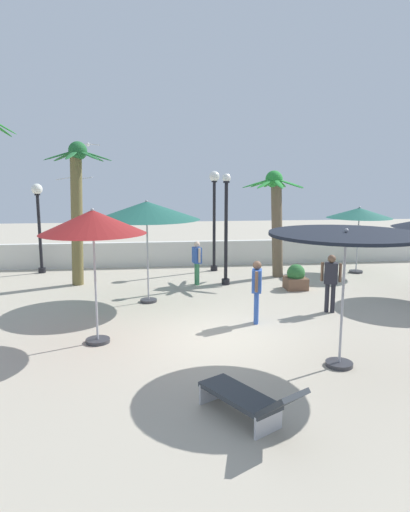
{
  "coord_description": "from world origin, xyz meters",
  "views": [
    {
      "loc": [
        -1.59,
        -10.13,
        3.73
      ],
      "look_at": [
        0.0,
        3.1,
        1.4
      ],
      "focal_mm": 31.92,
      "sensor_mm": 36.0,
      "label": 1
    }
  ],
  "objects_px": {
    "patio_umbrella_0": "(359,213)",
    "guest_2": "(257,286)",
    "patio_umbrella_5": "(147,211)",
    "lamp_post_1": "(214,206)",
    "lamp_post_2": "(38,214)",
    "seagull_1": "(88,145)",
    "lounge_chair_0": "(250,399)",
    "lamp_post_0": "(226,227)",
    "planter": "(296,278)",
    "palm_tree_2": "(77,198)",
    "guest_0": "(331,278)",
    "palm_tree_0": "(276,210)",
    "patio_umbrella_4": "(346,241)",
    "seagull_0": "(74,179)",
    "patio_umbrella_2": "(93,223)",
    "guest_3": "(197,259)"
  },
  "relations": [
    {
      "from": "seagull_0",
      "to": "lounge_chair_0",
      "type": "bearing_deg",
      "value": -69.43
    },
    {
      "from": "patio_umbrella_4",
      "to": "seagull_1",
      "type": "xyz_separation_m",
      "value": [
        -6.13,
        11.1,
        2.48
      ]
    },
    {
      "from": "patio_umbrella_5",
      "to": "guest_0",
      "type": "relative_size",
      "value": 1.93
    },
    {
      "from": "patio_umbrella_5",
      "to": "lamp_post_1",
      "type": "distance_m",
      "value": 5.08
    },
    {
      "from": "lamp_post_1",
      "to": "seagull_0",
      "type": "height_order",
      "value": "lamp_post_1"
    },
    {
      "from": "patio_umbrella_4",
      "to": "seagull_0",
      "type": "height_order",
      "value": "seagull_0"
    },
    {
      "from": "guest_0",
      "to": "guest_3",
      "type": "distance_m",
      "value": 4.99
    },
    {
      "from": "lamp_post_1",
      "to": "lamp_post_2",
      "type": "height_order",
      "value": "lamp_post_1"
    },
    {
      "from": "lamp_post_1",
      "to": "lounge_chair_0",
      "type": "relative_size",
      "value": 2.08
    },
    {
      "from": "patio_umbrella_2",
      "to": "guest_3",
      "type": "distance_m",
      "value": 6.3
    },
    {
      "from": "lounge_chair_0",
      "to": "guest_3",
      "type": "relative_size",
      "value": 1.24
    },
    {
      "from": "patio_umbrella_0",
      "to": "planter",
      "type": "bearing_deg",
      "value": -144.41
    },
    {
      "from": "lamp_post_0",
      "to": "seagull_0",
      "type": "bearing_deg",
      "value": 157.08
    },
    {
      "from": "patio_umbrella_0",
      "to": "guest_0",
      "type": "bearing_deg",
      "value": -121.89
    },
    {
      "from": "patio_umbrella_0",
      "to": "patio_umbrella_2",
      "type": "relative_size",
      "value": 0.85
    },
    {
      "from": "palm_tree_0",
      "to": "palm_tree_2",
      "type": "height_order",
      "value": "palm_tree_2"
    },
    {
      "from": "patio_umbrella_0",
      "to": "patio_umbrella_2",
      "type": "distance_m",
      "value": 11.36
    },
    {
      "from": "palm_tree_0",
      "to": "lamp_post_0",
      "type": "distance_m",
      "value": 2.34
    },
    {
      "from": "palm_tree_2",
      "to": "seagull_1",
      "type": "relative_size",
      "value": 5.19
    },
    {
      "from": "patio_umbrella_4",
      "to": "seagull_1",
      "type": "relative_size",
      "value": 3.11
    },
    {
      "from": "patio_umbrella_4",
      "to": "lamp_post_0",
      "type": "relative_size",
      "value": 0.77
    },
    {
      "from": "patio_umbrella_4",
      "to": "seagull_1",
      "type": "height_order",
      "value": "seagull_1"
    },
    {
      "from": "lamp_post_0",
      "to": "guest_2",
      "type": "relative_size",
      "value": 2.35
    },
    {
      "from": "seagull_1",
      "to": "planter",
      "type": "xyz_separation_m",
      "value": [
        7.24,
        -4.88,
        -4.62
      ]
    },
    {
      "from": "planter",
      "to": "guest_0",
      "type": "bearing_deg",
      "value": -87.8
    },
    {
      "from": "patio_umbrella_4",
      "to": "guest_0",
      "type": "height_order",
      "value": "patio_umbrella_4"
    },
    {
      "from": "guest_0",
      "to": "seagull_1",
      "type": "distance_m",
      "value": 11.29
    },
    {
      "from": "seagull_1",
      "to": "planter",
      "type": "relative_size",
      "value": 1.11
    },
    {
      "from": "guest_0",
      "to": "seagull_0",
      "type": "bearing_deg",
      "value": 142.6
    },
    {
      "from": "patio_umbrella_0",
      "to": "guest_2",
      "type": "height_order",
      "value": "patio_umbrella_0"
    },
    {
      "from": "lamp_post_2",
      "to": "seagull_1",
      "type": "height_order",
      "value": "seagull_1"
    },
    {
      "from": "palm_tree_2",
      "to": "seagull_1",
      "type": "xyz_separation_m",
      "value": [
        0.01,
        3.34,
        1.98
      ]
    },
    {
      "from": "planter",
      "to": "lamp_post_1",
      "type": "bearing_deg",
      "value": 124.46
    },
    {
      "from": "lounge_chair_0",
      "to": "guest_2",
      "type": "distance_m",
      "value": 4.9
    },
    {
      "from": "patio_umbrella_0",
      "to": "guest_2",
      "type": "xyz_separation_m",
      "value": [
        -5.34,
        -5.66,
        -1.34
      ]
    },
    {
      "from": "guest_2",
      "to": "seagull_1",
      "type": "height_order",
      "value": "seagull_1"
    },
    {
      "from": "lamp_post_1",
      "to": "seagull_0",
      "type": "distance_m",
      "value": 5.39
    },
    {
      "from": "lounge_chair_0",
      "to": "planter",
      "type": "relative_size",
      "value": 2.23
    },
    {
      "from": "palm_tree_0",
      "to": "guest_3",
      "type": "relative_size",
      "value": 2.58
    },
    {
      "from": "patio_umbrella_5",
      "to": "lamp_post_0",
      "type": "height_order",
      "value": "lamp_post_0"
    },
    {
      "from": "patio_umbrella_2",
      "to": "lounge_chair_0",
      "type": "relative_size",
      "value": 1.61
    },
    {
      "from": "patio_umbrella_5",
      "to": "lamp_post_2",
      "type": "height_order",
      "value": "lamp_post_2"
    },
    {
      "from": "guest_2",
      "to": "lamp_post_1",
      "type": "bearing_deg",
      "value": 91.32
    },
    {
      "from": "palm_tree_2",
      "to": "seagull_0",
      "type": "bearing_deg",
      "value": 101.14
    },
    {
      "from": "patio_umbrella_2",
      "to": "guest_0",
      "type": "xyz_separation_m",
      "value": [
        6.15,
        1.61,
        -1.75
      ]
    },
    {
      "from": "lamp_post_2",
      "to": "lounge_chair_0",
      "type": "distance_m",
      "value": 13.27
    },
    {
      "from": "guest_0",
      "to": "guest_2",
      "type": "xyz_separation_m",
      "value": [
        -2.25,
        -0.68,
        0.0
      ]
    },
    {
      "from": "lamp_post_2",
      "to": "planter",
      "type": "distance_m",
      "value": 10.0
    },
    {
      "from": "lamp_post_1",
      "to": "guest_2",
      "type": "relative_size",
      "value": 2.42
    },
    {
      "from": "patio_umbrella_2",
      "to": "patio_umbrella_5",
      "type": "relative_size",
      "value": 0.98
    }
  ]
}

